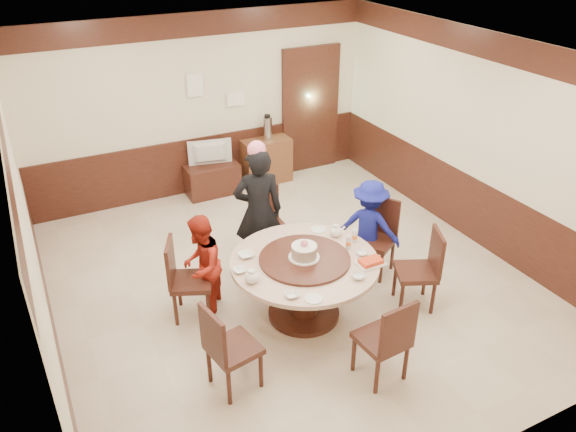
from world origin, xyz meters
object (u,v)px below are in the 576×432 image
person_standing (258,212)px  television (210,153)px  person_blue (369,226)px  tv_stand (212,179)px  shrimp_platter (371,262)px  thermos (268,128)px  birthday_cake (304,251)px  banquet_table (304,277)px  person_red (202,266)px  side_cabinet (266,161)px

person_standing → television: 2.34m
person_blue → tv_stand: person_blue is taller
shrimp_platter → thermos: size_ratio=0.79×
person_standing → person_blue: 1.39m
birthday_cake → television: birthday_cake is taller
shrimp_platter → person_blue: bearing=56.4°
person_blue → tv_stand: (-1.02, 2.94, -0.37)m
television → thermos: (1.01, 0.03, 0.24)m
birthday_cake → tv_stand: (0.16, 3.42, -0.61)m
tv_stand → birthday_cake: bearing=-92.7°
birthday_cake → shrimp_platter: birthday_cake is taller
shrimp_platter → person_standing: bearing=113.3°
tv_stand → banquet_table: bearing=-92.7°
birthday_cake → banquet_table: bearing=-63.4°
person_blue → person_standing: bearing=23.4°
person_standing → shrimp_platter: person_standing is taller
person_red → side_cabinet: bearing=175.0°
person_red → thermos: bearing=174.6°
banquet_table → side_cabinet: size_ratio=2.03×
birthday_cake → thermos: size_ratio=0.90×
person_red → birthday_cake: size_ratio=3.53×
birthday_cake → side_cabinet: (1.14, 3.45, -0.48)m
banquet_table → side_cabinet: banquet_table is taller
banquet_table → shrimp_platter: size_ratio=5.42×
thermos → birthday_cake: bearing=-108.8°
person_standing → person_blue: person_standing is taller
person_standing → side_cabinet: bearing=-101.8°
television → person_standing: bearing=96.2°
banquet_table → person_standing: bearing=92.8°
side_cabinet → person_blue: bearing=-89.3°
person_standing → birthday_cake: size_ratio=4.85×
tv_stand → thermos: (1.01, 0.03, 0.69)m
person_red → tv_stand: 3.06m
person_blue → tv_stand: bearing=-21.1°
person_blue → television: 3.11m
birthday_cake → side_cabinet: birthday_cake is taller
person_red → side_cabinet: size_ratio=1.52×
banquet_table → side_cabinet: 3.65m
side_cabinet → person_standing: bearing=-116.8°
banquet_table → shrimp_platter: shrimp_platter is taller
shrimp_platter → side_cabinet: 3.91m
person_red → shrimp_platter: size_ratio=4.04×
person_standing → birthday_cake: person_standing is taller
banquet_table → thermos: thermos is taller
birthday_cake → shrimp_platter: 0.72m
tv_stand → thermos: size_ratio=2.24×
birthday_cake → television: (0.16, 3.42, -0.16)m
banquet_table → side_cabinet: bearing=71.7°
birthday_cake → person_blue: bearing=22.2°
side_cabinet → birthday_cake: bearing=-108.3°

